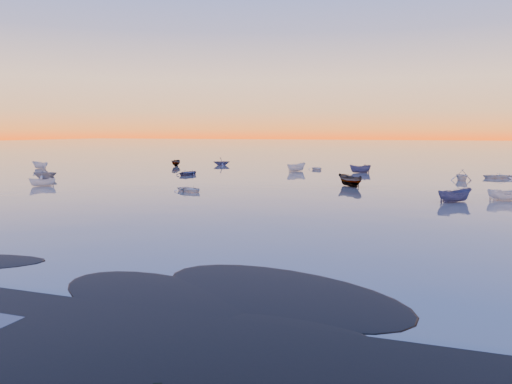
% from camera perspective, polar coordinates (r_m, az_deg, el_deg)
% --- Properties ---
extents(ground, '(600.00, 600.00, 0.00)m').
position_cam_1_polar(ground, '(121.56, 12.35, 3.37)').
color(ground, slate).
rests_on(ground, ground).
extents(mud_lobes, '(140.00, 6.00, 0.07)m').
position_cam_1_polar(mud_lobes, '(25.47, -17.30, -10.11)').
color(mud_lobes, black).
rests_on(mud_lobes, ground).
extents(moored_fleet, '(124.00, 58.00, 1.20)m').
position_cam_1_polar(moored_fleet, '(75.26, 7.95, 1.32)').
color(moored_fleet, silver).
rests_on(moored_fleet, ground).
extents(boat_near_left, '(3.39, 4.31, 1.00)m').
position_cam_1_polar(boat_near_left, '(61.26, -7.55, 0.03)').
color(boat_near_left, silver).
rests_on(boat_near_left, ground).
extents(boat_near_center, '(3.86, 4.29, 1.41)m').
position_cam_1_polar(boat_near_center, '(55.90, 21.72, -1.07)').
color(boat_near_center, '#38416C').
rests_on(boat_near_center, ground).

